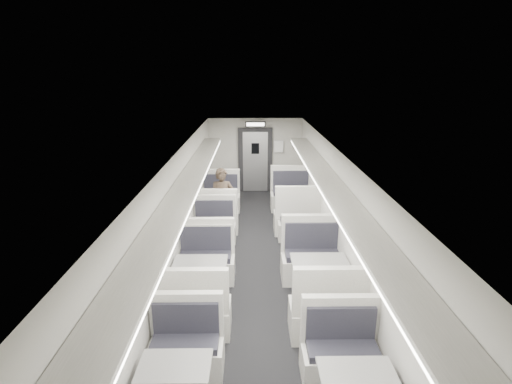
{
  "coord_description": "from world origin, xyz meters",
  "views": [
    {
      "loc": [
        -0.14,
        -6.78,
        3.81
      ],
      "look_at": [
        -0.03,
        1.72,
        1.24
      ],
      "focal_mm": 28.0,
      "sensor_mm": 36.0,
      "label": 1
    }
  ],
  "objects_px": {
    "booth_right_b": "(303,236)",
    "booth_left_c": "(201,282)",
    "booth_left_b": "(211,239)",
    "booth_right_c": "(319,282)",
    "vestibule_door": "(255,161)",
    "exit_sign": "(255,124)",
    "booth_left_a": "(219,206)",
    "booth_right_a": "(294,205)",
    "passenger": "(222,201)"
  },
  "relations": [
    {
      "from": "booth_right_b",
      "to": "booth_left_c",
      "type": "bearing_deg",
      "value": -135.22
    },
    {
      "from": "booth_right_b",
      "to": "booth_left_b",
      "type": "bearing_deg",
      "value": -177.28
    },
    {
      "from": "booth_right_c",
      "to": "vestibule_door",
      "type": "xyz_separation_m",
      "value": [
        -1.0,
        6.71,
        0.63
      ]
    },
    {
      "from": "exit_sign",
      "to": "booth_left_b",
      "type": "bearing_deg",
      "value": -103.13
    },
    {
      "from": "booth_left_a",
      "to": "exit_sign",
      "type": "bearing_deg",
      "value": 65.43
    },
    {
      "from": "booth_left_b",
      "to": "booth_right_c",
      "type": "xyz_separation_m",
      "value": [
        2.0,
        -1.94,
        0.05
      ]
    },
    {
      "from": "booth_left_b",
      "to": "booth_right_a",
      "type": "height_order",
      "value": "booth_right_a"
    },
    {
      "from": "booth_left_c",
      "to": "passenger",
      "type": "relative_size",
      "value": 1.34
    },
    {
      "from": "booth_left_b",
      "to": "booth_right_c",
      "type": "distance_m",
      "value": 2.79
    },
    {
      "from": "vestibule_door",
      "to": "exit_sign",
      "type": "distance_m",
      "value": 1.33
    },
    {
      "from": "booth_left_c",
      "to": "exit_sign",
      "type": "distance_m",
      "value": 6.54
    },
    {
      "from": "booth_right_a",
      "to": "exit_sign",
      "type": "xyz_separation_m",
      "value": [
        -1.0,
        2.21,
        1.86
      ]
    },
    {
      "from": "booth_left_c",
      "to": "booth_right_b",
      "type": "relative_size",
      "value": 1.06
    },
    {
      "from": "booth_left_a",
      "to": "booth_right_a",
      "type": "bearing_deg",
      "value": -0.61
    },
    {
      "from": "booth_right_a",
      "to": "exit_sign",
      "type": "relative_size",
      "value": 3.76
    },
    {
      "from": "booth_right_a",
      "to": "booth_right_b",
      "type": "distance_m",
      "value": 1.98
    },
    {
      "from": "passenger",
      "to": "vestibule_door",
      "type": "xyz_separation_m",
      "value": [
        0.83,
        3.55,
        0.23
      ]
    },
    {
      "from": "booth_left_a",
      "to": "exit_sign",
      "type": "distance_m",
      "value": 3.06
    },
    {
      "from": "booth_left_c",
      "to": "booth_right_a",
      "type": "height_order",
      "value": "booth_right_a"
    },
    {
      "from": "vestibule_door",
      "to": "booth_right_a",
      "type": "bearing_deg",
      "value": -69.65
    },
    {
      "from": "booth_right_c",
      "to": "passenger",
      "type": "xyz_separation_m",
      "value": [
        -1.83,
        3.16,
        0.4
      ]
    },
    {
      "from": "booth_right_a",
      "to": "exit_sign",
      "type": "distance_m",
      "value": 3.06
    },
    {
      "from": "booth_left_a",
      "to": "passenger",
      "type": "distance_m",
      "value": 0.99
    },
    {
      "from": "booth_left_b",
      "to": "booth_right_a",
      "type": "distance_m",
      "value": 2.89
    },
    {
      "from": "booth_right_b",
      "to": "exit_sign",
      "type": "relative_size",
      "value": 3.33
    },
    {
      "from": "booth_right_a",
      "to": "exit_sign",
      "type": "bearing_deg",
      "value": 114.36
    },
    {
      "from": "booth_right_b",
      "to": "exit_sign",
      "type": "distance_m",
      "value": 4.71
    },
    {
      "from": "exit_sign",
      "to": "passenger",
      "type": "bearing_deg",
      "value": -105.2
    },
    {
      "from": "booth_left_a",
      "to": "booth_left_c",
      "type": "height_order",
      "value": "booth_left_c"
    },
    {
      "from": "booth_right_c",
      "to": "exit_sign",
      "type": "relative_size",
      "value": 3.7
    },
    {
      "from": "booth_right_b",
      "to": "exit_sign",
      "type": "xyz_separation_m",
      "value": [
        -1.0,
        4.19,
        1.91
      ]
    },
    {
      "from": "booth_left_a",
      "to": "booth_left_b",
      "type": "bearing_deg",
      "value": -90.0
    },
    {
      "from": "booth_right_c",
      "to": "vestibule_door",
      "type": "height_order",
      "value": "vestibule_door"
    },
    {
      "from": "booth_left_b",
      "to": "booth_right_a",
      "type": "relative_size",
      "value": 0.86
    },
    {
      "from": "passenger",
      "to": "booth_right_a",
      "type": "bearing_deg",
      "value": 22.2
    },
    {
      "from": "booth_left_b",
      "to": "exit_sign",
      "type": "height_order",
      "value": "exit_sign"
    },
    {
      "from": "booth_left_b",
      "to": "booth_right_b",
      "type": "xyz_separation_m",
      "value": [
        2.0,
        0.09,
        0.01
      ]
    },
    {
      "from": "exit_sign",
      "to": "booth_right_c",
      "type": "bearing_deg",
      "value": -80.88
    },
    {
      "from": "booth_left_b",
      "to": "passenger",
      "type": "relative_size",
      "value": 1.23
    },
    {
      "from": "booth_left_a",
      "to": "booth_left_c",
      "type": "bearing_deg",
      "value": -90.0
    },
    {
      "from": "booth_right_a",
      "to": "passenger",
      "type": "bearing_deg",
      "value": -154.92
    },
    {
      "from": "booth_left_c",
      "to": "booth_right_b",
      "type": "bearing_deg",
      "value": 44.78
    },
    {
      "from": "booth_left_b",
      "to": "booth_right_b",
      "type": "distance_m",
      "value": 2.0
    },
    {
      "from": "booth_left_b",
      "to": "booth_left_c",
      "type": "relative_size",
      "value": 0.92
    },
    {
      "from": "booth_left_b",
      "to": "booth_left_c",
      "type": "xyz_separation_m",
      "value": [
        0.0,
        -1.89,
        0.03
      ]
    },
    {
      "from": "booth_left_c",
      "to": "booth_right_b",
      "type": "xyz_separation_m",
      "value": [
        2.0,
        1.98,
        -0.02
      ]
    },
    {
      "from": "booth_left_b",
      "to": "booth_left_c",
      "type": "height_order",
      "value": "booth_left_c"
    },
    {
      "from": "booth_right_a",
      "to": "passenger",
      "type": "relative_size",
      "value": 1.43
    },
    {
      "from": "passenger",
      "to": "booth_left_a",
      "type": "bearing_deg",
      "value": 97.88
    },
    {
      "from": "booth_right_c",
      "to": "exit_sign",
      "type": "bearing_deg",
      "value": 99.12
    }
  ]
}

